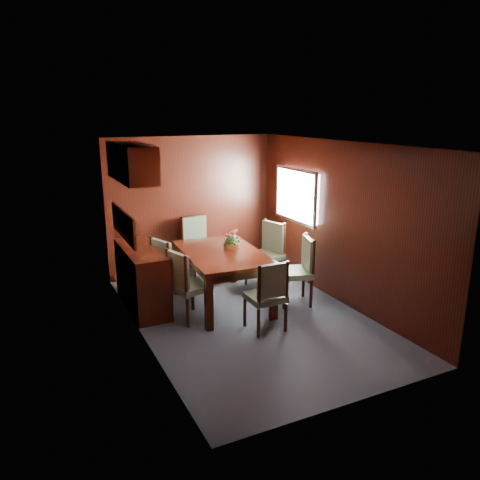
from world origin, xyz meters
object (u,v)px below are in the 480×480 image
chair_right_near (300,266)px  chair_head (268,293)px  sideboard (142,278)px  dining_table (222,259)px  chair_left_near (185,282)px  flower_centerpiece (232,239)px

chair_right_near → chair_head: 1.10m
sideboard → dining_table: size_ratio=0.78×
chair_left_near → chair_right_near: (1.75, -0.16, 0.01)m
chair_right_near → flower_centerpiece: 1.10m
dining_table → chair_right_near: size_ratio=1.75×
chair_head → chair_right_near: bearing=35.1°
dining_table → chair_right_near: (1.05, -0.48, -0.12)m
chair_left_near → flower_centerpiece: flower_centerpiece is taller
sideboard → chair_left_near: 0.83m
chair_right_near → flower_centerpiece: size_ratio=3.83×
chair_right_near → dining_table: bearing=83.1°
sideboard → chair_right_near: size_ratio=1.36×
chair_left_near → flower_centerpiece: (0.92, 0.47, 0.38)m
chair_left_near → chair_head: size_ratio=1.04×
sideboard → dining_table: (1.12, -0.38, 0.25)m
chair_right_near → flower_centerpiece: bearing=70.3°
sideboard → dining_table: 1.20m
chair_left_near → chair_right_near: bearing=68.3°
sideboard → chair_right_near: 2.33m
chair_left_near → chair_right_near: size_ratio=0.98×
chair_left_near → flower_centerpiece: bearing=100.6°
sideboard → chair_left_near: (0.42, -0.71, 0.11)m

